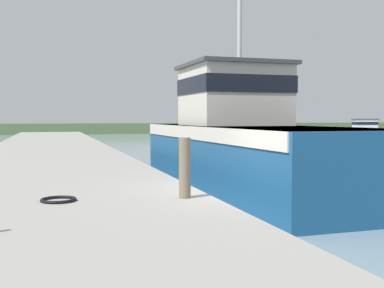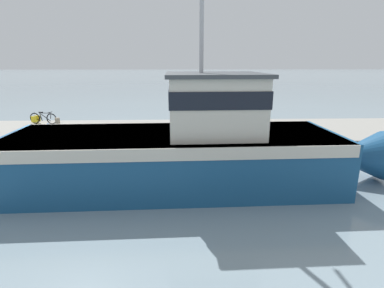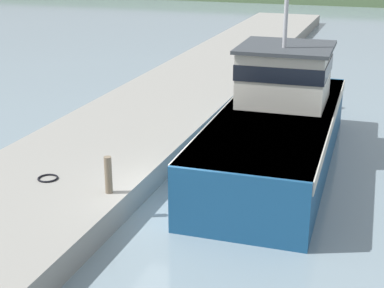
% 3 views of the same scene
% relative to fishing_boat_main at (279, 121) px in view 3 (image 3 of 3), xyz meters
% --- Properties ---
extents(ground_plane, '(320.00, 320.00, 0.00)m').
position_rel_fishing_boat_main_xyz_m(ground_plane, '(-1.93, -5.30, -1.42)').
color(ground_plane, gray).
extents(dock_pier, '(5.51, 80.00, 0.75)m').
position_rel_fishing_boat_main_xyz_m(dock_pier, '(-5.78, -5.30, -1.05)').
color(dock_pier, gray).
rests_on(dock_pier, ground_plane).
extents(fishing_boat_main, '(4.02, 13.33, 9.59)m').
position_rel_fishing_boat_main_xyz_m(fishing_boat_main, '(0.00, 0.00, 0.00)').
color(fishing_boat_main, navy).
rests_on(fishing_boat_main, ground_plane).
extents(mooring_post, '(0.21, 0.21, 1.06)m').
position_rel_fishing_boat_main_xyz_m(mooring_post, '(-3.56, -5.92, -0.14)').
color(mooring_post, '#756651').
rests_on(mooring_post, dock_pier).
extents(hose_coil, '(0.60, 0.60, 0.05)m').
position_rel_fishing_boat_main_xyz_m(hose_coil, '(-5.68, -5.64, -0.65)').
color(hose_coil, black).
rests_on(hose_coil, dock_pier).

